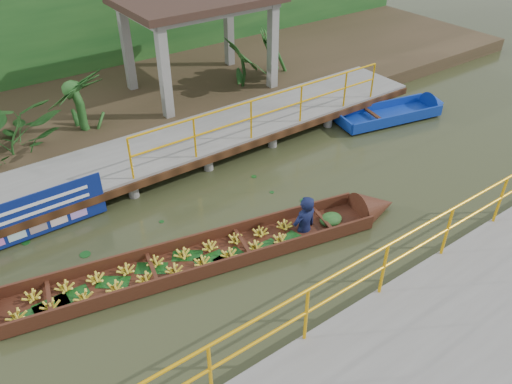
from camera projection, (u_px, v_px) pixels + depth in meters
ground at (236, 242)px, 10.17m from camera, size 80.00×80.00×0.00m
land_strip at (97, 104)px, 15.04m from camera, size 30.00×8.00×0.45m
far_dock at (158, 152)px, 12.19m from camera, size 16.00×2.06×1.66m
near_dock at (441, 346)px, 7.68m from camera, size 18.00×2.40×1.73m
pavilion at (198, 9)px, 14.20m from camera, size 4.40×3.00×3.00m
foliage_backdrop at (57, 25)px, 15.69m from camera, size 30.00×0.80×4.00m
vendor_boat at (215, 249)px, 9.63m from camera, size 9.01×2.73×2.02m
moored_blue_boat at (412, 110)px, 14.88m from camera, size 3.75×1.65×0.87m
blue_banner at (26, 218)px, 9.90m from camera, size 3.18×0.04×1.00m
tropical_plants at (77, 110)px, 12.44m from camera, size 14.23×1.23×1.54m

